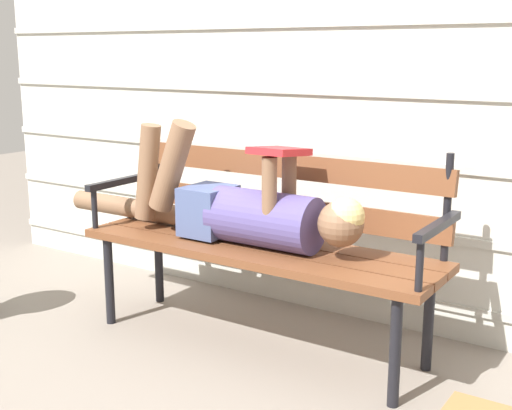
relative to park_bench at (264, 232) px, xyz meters
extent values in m
plane|color=gray|center=(0.00, -0.26, -0.51)|extent=(12.00, 12.00, 0.00)
cube|color=beige|center=(0.00, 0.50, 0.60)|extent=(4.44, 0.06, 2.23)
cube|color=#B7B7AD|center=(0.00, 0.47, -0.35)|extent=(4.44, 0.02, 0.04)
cube|color=#B7B7AD|center=(0.00, 0.47, -0.04)|extent=(4.44, 0.02, 0.04)
cube|color=#B7B7AD|center=(0.00, 0.47, 0.28)|extent=(4.44, 0.02, 0.04)
cube|color=#B7B7AD|center=(0.00, 0.47, 0.60)|extent=(4.44, 0.02, 0.04)
cube|color=#B7B7AD|center=(0.00, 0.47, 0.92)|extent=(4.44, 0.02, 0.04)
cube|color=brown|center=(0.00, -0.22, -0.06)|extent=(1.67, 0.14, 0.04)
cube|color=brown|center=(0.00, -0.07, -0.06)|extent=(1.67, 0.14, 0.04)
cube|color=brown|center=(0.00, 0.09, -0.06)|extent=(1.67, 0.14, 0.04)
cube|color=brown|center=(0.00, 0.16, 0.08)|extent=(1.60, 0.05, 0.11)
cube|color=brown|center=(0.00, 0.16, 0.28)|extent=(1.60, 0.05, 0.11)
cylinder|color=black|center=(-0.77, 0.16, 0.18)|extent=(0.03, 0.03, 0.44)
cylinder|color=black|center=(0.77, 0.16, 0.18)|extent=(0.03, 0.03, 0.44)
cylinder|color=black|center=(-0.73, -0.25, -0.30)|extent=(0.04, 0.04, 0.43)
cylinder|color=black|center=(0.73, -0.25, -0.30)|extent=(0.04, 0.04, 0.43)
cylinder|color=black|center=(-0.73, 0.11, -0.30)|extent=(0.04, 0.04, 0.43)
cylinder|color=black|center=(0.73, 0.11, -0.30)|extent=(0.04, 0.04, 0.43)
cube|color=black|center=(-0.81, -0.07, 0.16)|extent=(0.04, 0.44, 0.03)
cylinder|color=black|center=(-0.81, -0.25, 0.06)|extent=(0.03, 0.03, 0.20)
cube|color=black|center=(0.81, -0.07, 0.16)|extent=(0.04, 0.44, 0.03)
cylinder|color=black|center=(0.81, -0.25, 0.06)|extent=(0.03, 0.03, 0.20)
cylinder|color=#514784|center=(0.04, -0.07, 0.08)|extent=(0.49, 0.25, 0.25)
cube|color=#475684|center=(-0.26, -0.07, 0.08)|extent=(0.20, 0.23, 0.22)
sphere|color=brown|center=(0.41, -0.07, 0.11)|extent=(0.19, 0.19, 0.19)
sphere|color=#E0C67A|center=(0.43, -0.07, 0.14)|extent=(0.16, 0.16, 0.16)
cylinder|color=brown|center=(-0.42, -0.13, 0.28)|extent=(0.26, 0.11, 0.44)
cylinder|color=brown|center=(-0.57, -0.13, 0.24)|extent=(0.16, 0.09, 0.46)
cylinder|color=brown|center=(-0.76, -0.01, 0.01)|extent=(0.83, 0.10, 0.10)
cylinder|color=brown|center=(0.12, -0.15, 0.22)|extent=(0.06, 0.06, 0.29)
cylinder|color=brown|center=(0.12, 0.01, 0.22)|extent=(0.06, 0.06, 0.29)
cube|color=red|center=(0.12, -0.07, 0.38)|extent=(0.18, 0.25, 0.05)
camera|label=1|loc=(1.59, -2.48, 0.79)|focal=47.80mm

